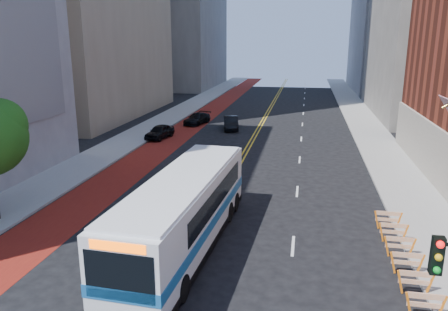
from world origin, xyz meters
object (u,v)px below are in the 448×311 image
(car_a, at_px, (160,132))
(car_c, at_px, (197,119))
(transit_bus, at_px, (185,211))
(car_b, at_px, (231,123))

(car_a, bearing_deg, car_c, 87.55)
(transit_bus, distance_m, car_b, 28.72)
(transit_bus, bearing_deg, car_a, 114.70)
(car_b, distance_m, car_c, 5.06)
(car_c, bearing_deg, transit_bus, -62.96)
(car_a, relative_size, car_c, 0.92)
(transit_bus, distance_m, car_c, 31.79)
(car_a, xyz_separation_m, car_b, (6.29, 5.88, 0.03))
(car_b, xyz_separation_m, car_c, (-4.47, 2.38, -0.08))
(car_a, bearing_deg, transit_bus, -58.32)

